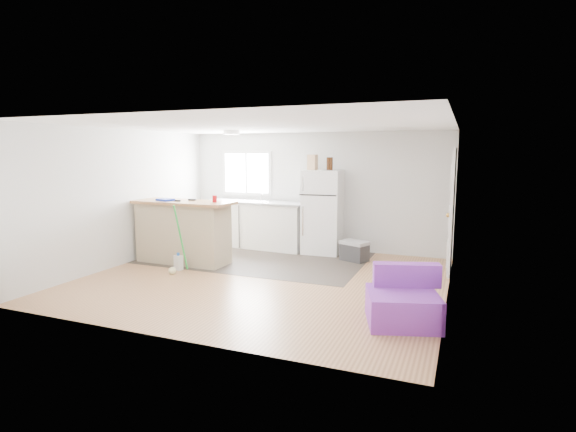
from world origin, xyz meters
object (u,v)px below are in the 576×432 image
object	(u,v)px
cardboard_box	(312,162)
cooler	(354,251)
red_cup	(215,199)
bottle_right	(331,164)
cleaner_jug	(178,262)
peninsula	(183,231)
refrigerator	(323,212)
blue_tray	(165,200)
purple_seat	(403,303)
mop	(175,260)
bottle_left	(328,164)
kitchen_cabinets	(257,224)

from	to	relation	value
cardboard_box	cooler	bearing A→B (deg)	-23.12
red_cup	bottle_right	size ratio (longest dim) A/B	0.48
cleaner_jug	bottle_right	world-z (taller)	bottle_right
peninsula	refrigerator	world-z (taller)	refrigerator
blue_tray	purple_seat	bearing A→B (deg)	-18.05
peninsula	red_cup	distance (m)	0.91
purple_seat	mop	xyz separation A→B (m)	(-3.78, 0.80, -0.01)
peninsula	refrigerator	bearing A→B (deg)	40.21
cooler	cardboard_box	bearing A→B (deg)	179.94
blue_tray	cardboard_box	size ratio (longest dim) A/B	1.00
cooler	mop	xyz separation A→B (m)	(-2.54, -1.99, 0.04)
mop	blue_tray	world-z (taller)	blue_tray
cleaner_jug	bottle_left	distance (m)	3.36
refrigerator	red_cup	bearing A→B (deg)	-133.55
peninsula	cardboard_box	world-z (taller)	cardboard_box
peninsula	bottle_right	world-z (taller)	bottle_right
kitchen_cabinets	bottle_right	xyz separation A→B (m)	(1.62, -0.06, 1.28)
refrigerator	cooler	size ratio (longest dim) A/B	2.85
cleaner_jug	blue_tray	size ratio (longest dim) A/B	1.01
kitchen_cabinets	bottle_right	world-z (taller)	bottle_right
red_cup	blue_tray	size ratio (longest dim) A/B	0.40
purple_seat	cleaner_jug	size ratio (longest dim) A/B	3.26
cooler	cleaner_jug	xyz separation A→B (m)	(-2.64, -1.76, -0.06)
cooler	cardboard_box	xyz separation A→B (m)	(-0.97, 0.42, 1.61)
bottle_left	cleaner_jug	bearing A→B (deg)	-133.05
purple_seat	bottle_left	size ratio (longest dim) A/B	3.93
peninsula	cleaner_jug	world-z (taller)	peninsula
blue_tray	kitchen_cabinets	bearing A→B (deg)	61.89
purple_seat	bottle_right	xyz separation A→B (m)	(-1.83, 3.18, 1.54)
cooler	red_cup	size ratio (longest dim) A/B	4.84
bottle_left	bottle_right	distance (m)	0.05
cooler	cardboard_box	world-z (taller)	cardboard_box
peninsula	purple_seat	distance (m)	4.39
refrigerator	purple_seat	size ratio (longest dim) A/B	1.68
refrigerator	bottle_left	distance (m)	0.96
kitchen_cabinets	mop	xyz separation A→B (m)	(-0.34, -2.44, -0.27)
kitchen_cabinets	mop	size ratio (longest dim) A/B	1.92
purple_seat	mop	distance (m)	3.87
bottle_right	refrigerator	bearing A→B (deg)	166.59
purple_seat	cardboard_box	size ratio (longest dim) A/B	3.27
peninsula	refrigerator	distance (m)	2.72
red_cup	bottle_left	distance (m)	2.34
purple_seat	red_cup	distance (m)	3.89
kitchen_cabinets	refrigerator	world-z (taller)	refrigerator
cooler	blue_tray	world-z (taller)	blue_tray
peninsula	blue_tray	size ratio (longest dim) A/B	6.19
peninsula	cardboard_box	distance (m)	2.82
cooler	purple_seat	world-z (taller)	purple_seat
purple_seat	peninsula	bearing A→B (deg)	142.67
mop	cardboard_box	bearing A→B (deg)	63.07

